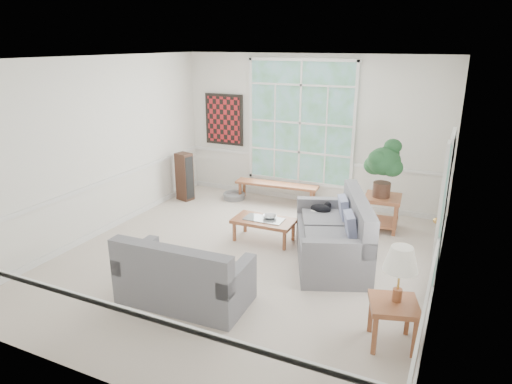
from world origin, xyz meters
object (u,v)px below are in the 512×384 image
(coffee_table, at_px, (264,230))
(end_table, at_px, (382,213))
(side_table, at_px, (392,323))
(loveseat_right, at_px, (332,229))
(loveseat_front, at_px, (185,269))

(coffee_table, xyz_separation_m, end_table, (1.70, 1.36, 0.12))
(end_table, relative_size, side_table, 1.18)
(loveseat_right, height_order, loveseat_front, loveseat_right)
(loveseat_right, distance_m, coffee_table, 1.29)
(end_table, bearing_deg, side_table, -77.76)
(coffee_table, relative_size, end_table, 1.67)
(coffee_table, distance_m, end_table, 2.18)
(side_table, bearing_deg, end_table, 102.24)
(side_table, bearing_deg, loveseat_front, -175.65)
(end_table, bearing_deg, coffee_table, -141.38)
(loveseat_front, distance_m, side_table, 2.58)
(loveseat_right, bearing_deg, side_table, -77.25)
(loveseat_front, xyz_separation_m, coffee_table, (0.15, 2.14, -0.25))
(side_table, bearing_deg, loveseat_right, 124.85)
(side_table, bearing_deg, coffee_table, 141.13)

